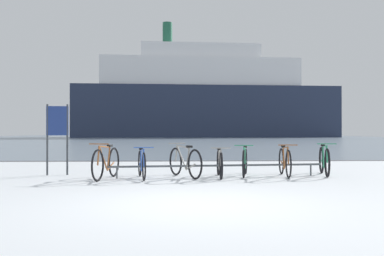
% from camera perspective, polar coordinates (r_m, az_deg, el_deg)
% --- Properties ---
extents(ground, '(80.00, 132.00, 0.08)m').
position_cam_1_polar(ground, '(60.80, -1.71, -1.51)').
color(ground, silver).
extents(bike_rack, '(5.37, 0.74, 0.31)m').
position_cam_1_polar(bike_rack, '(11.05, 3.24, -4.84)').
color(bike_rack, '#4C5156').
rests_on(bike_rack, ground).
extents(bicycle_0, '(0.52, 1.78, 0.85)m').
position_cam_1_polar(bicycle_0, '(10.73, -10.86, -4.36)').
color(bicycle_0, black).
rests_on(bicycle_0, ground).
extents(bicycle_1, '(0.47, 1.68, 0.76)m').
position_cam_1_polar(bicycle_1, '(10.73, -6.40, -4.54)').
color(bicycle_1, black).
rests_on(bicycle_1, ground).
extents(bicycle_2, '(0.80, 1.64, 0.83)m').
position_cam_1_polar(bicycle_2, '(10.93, -0.92, -4.34)').
color(bicycle_2, black).
rests_on(bicycle_2, ground).
extents(bicycle_3, '(0.46, 1.71, 0.74)m').
position_cam_1_polar(bicycle_3, '(10.95, 3.54, -4.53)').
color(bicycle_3, black).
rests_on(bicycle_3, ground).
extents(bicycle_4, '(0.51, 1.68, 0.79)m').
position_cam_1_polar(bicycle_4, '(11.36, 6.74, -4.27)').
color(bicycle_4, black).
rests_on(bicycle_4, ground).
extents(bicycle_5, '(0.46, 1.72, 0.81)m').
position_cam_1_polar(bicycle_5, '(11.41, 11.72, -4.21)').
color(bicycle_5, black).
rests_on(bicycle_5, ground).
extents(bicycle_6, '(0.50, 1.74, 0.83)m').
position_cam_1_polar(bicycle_6, '(11.94, 16.47, -4.01)').
color(bicycle_6, black).
rests_on(bicycle_6, ground).
extents(info_sign, '(0.55, 0.12, 1.82)m').
position_cam_1_polar(info_sign, '(11.98, -16.75, 0.07)').
color(info_sign, '#33383D').
rests_on(info_sign, ground).
extents(ferry_ship, '(49.25, 13.23, 21.47)m').
position_cam_1_polar(ferry_ship, '(84.61, 1.55, 3.70)').
color(ferry_ship, '#232D47').
rests_on(ferry_ship, ground).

